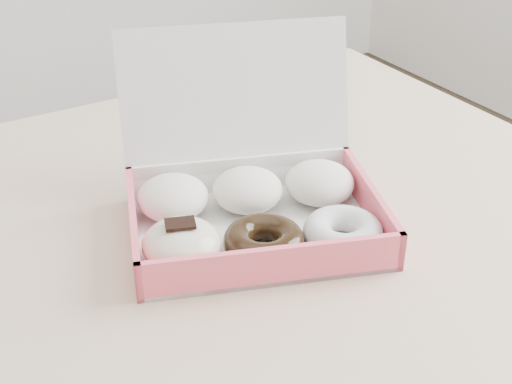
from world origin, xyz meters
TOP-DOWN VIEW (x-y plane):
  - table at (0.00, 0.00)m, footprint 1.20×0.80m
  - donut_box at (0.14, -0.02)m, footprint 0.33×0.32m

SIDE VIEW (x-z plane):
  - table at x=0.00m, z-range 0.30..1.05m
  - donut_box at x=0.14m, z-range 0.68..0.88m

